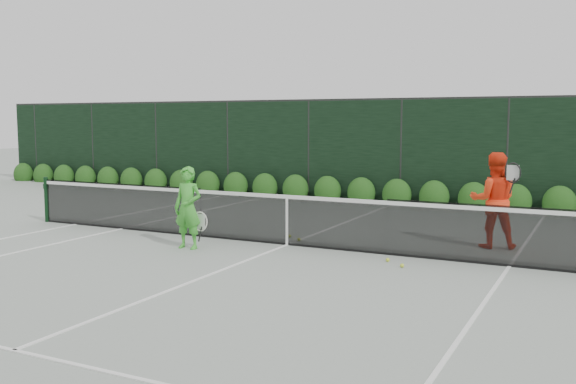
% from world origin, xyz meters
% --- Properties ---
extents(ground, '(80.00, 80.00, 0.00)m').
position_xyz_m(ground, '(0.00, 0.00, 0.00)').
color(ground, gray).
rests_on(ground, ground).
extents(tennis_net, '(12.90, 0.10, 1.07)m').
position_xyz_m(tennis_net, '(-0.02, 0.00, 0.53)').
color(tennis_net, black).
rests_on(tennis_net, ground).
extents(player_woman, '(0.64, 0.39, 1.55)m').
position_xyz_m(player_woman, '(-1.52, -1.11, 0.77)').
color(player_woman, green).
rests_on(player_woman, ground).
extents(player_man, '(1.04, 0.90, 1.81)m').
position_xyz_m(player_man, '(3.60, 1.54, 0.91)').
color(player_man, '#FC3815').
rests_on(player_man, ground).
extents(court_lines, '(11.03, 23.83, 0.01)m').
position_xyz_m(court_lines, '(0.00, 0.00, 0.01)').
color(court_lines, white).
rests_on(court_lines, ground).
extents(windscreen_fence, '(32.00, 21.07, 3.06)m').
position_xyz_m(windscreen_fence, '(0.00, -2.71, 1.51)').
color(windscreen_fence, black).
rests_on(windscreen_fence, ground).
extents(hedge_row, '(31.66, 0.65, 0.94)m').
position_xyz_m(hedge_row, '(-0.00, 7.15, 0.23)').
color(hedge_row, '#103A0F').
rests_on(hedge_row, ground).
extents(tennis_balls, '(2.93, 1.66, 0.07)m').
position_xyz_m(tennis_balls, '(1.11, -0.04, 0.03)').
color(tennis_balls, '#C0D32F').
rests_on(tennis_balls, ground).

